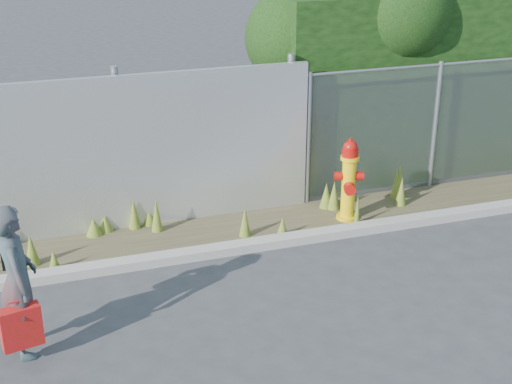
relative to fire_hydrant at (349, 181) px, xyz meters
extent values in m
plane|color=#353538|center=(-1.38, -2.25, -0.60)|extent=(80.00, 80.00, 0.00)
cube|color=gray|center=(-1.38, -0.45, -0.54)|extent=(16.00, 0.22, 0.12)
cube|color=#463D28|center=(-1.38, 0.15, -0.60)|extent=(16.00, 1.20, 0.01)
cone|color=#54691F|center=(-3.56, 0.61, -0.47)|extent=(0.23, 0.23, 0.27)
cone|color=#54691F|center=(-1.09, -0.23, -0.46)|extent=(0.17, 0.17, 0.28)
cone|color=#54691F|center=(-4.15, -0.22, -0.46)|extent=(0.16, 0.16, 0.28)
cone|color=#54691F|center=(1.10, 0.48, -0.34)|extent=(0.22, 0.22, 0.53)
cone|color=#54691F|center=(-2.77, 0.73, -0.48)|extent=(0.22, 0.22, 0.24)
cone|color=#54691F|center=(-0.04, 0.38, -0.38)|extent=(0.19, 0.19, 0.45)
cone|color=#54691F|center=(-1.58, -0.06, -0.38)|extent=(0.17, 0.17, 0.44)
cone|color=#54691F|center=(-0.13, 0.47, -0.40)|extent=(0.20, 0.20, 0.40)
cone|color=#54691F|center=(1.05, 0.48, -0.36)|extent=(0.16, 0.16, 0.50)
cone|color=#54691F|center=(0.31, 0.60, -0.49)|extent=(0.11, 0.11, 0.22)
cone|color=#54691F|center=(-2.99, 0.67, -0.38)|extent=(0.17, 0.17, 0.45)
cone|color=#54691F|center=(-4.40, 0.01, -0.39)|extent=(0.19, 0.19, 0.43)
cone|color=#54691F|center=(0.99, 0.19, -0.37)|extent=(0.17, 0.17, 0.46)
cone|color=#54691F|center=(-2.70, 0.47, -0.35)|extent=(0.16, 0.16, 0.50)
cone|color=#54691F|center=(0.06, -0.20, -0.37)|extent=(0.09, 0.09, 0.47)
cone|color=#54691F|center=(-3.39, 0.69, -0.48)|extent=(0.22, 0.22, 0.24)
cube|color=#B5B8BC|center=(-4.63, 0.75, 0.50)|extent=(8.50, 0.08, 2.20)
cylinder|color=gray|center=(-3.08, 0.87, 0.55)|extent=(0.10, 0.10, 2.30)
cylinder|color=gray|center=(-0.58, 0.87, 0.55)|extent=(0.10, 0.10, 2.30)
cube|color=gray|center=(2.87, 0.75, 0.40)|extent=(6.50, 0.03, 2.00)
cylinder|color=gray|center=(2.87, 0.75, 1.40)|extent=(6.50, 0.04, 0.04)
cylinder|color=gray|center=(-0.33, 0.75, 0.42)|extent=(0.07, 0.07, 2.05)
cylinder|color=gray|center=(1.82, 0.75, 0.42)|extent=(0.07, 0.07, 2.05)
cube|color=black|center=(3.17, 1.75, 0.90)|extent=(7.30, 1.60, 3.00)
sphere|color=black|center=(-0.10, 1.86, 1.72)|extent=(1.63, 1.63, 1.63)
sphere|color=black|center=(0.68, 1.81, 1.98)|extent=(1.72, 1.72, 1.72)
sphere|color=black|center=(1.43, 1.55, 2.14)|extent=(1.77, 1.77, 1.77)
sphere|color=black|center=(3.18, 1.94, 1.78)|extent=(1.81, 1.81, 1.81)
cylinder|color=yellow|center=(0.00, 0.01, -0.57)|extent=(0.31, 0.31, 0.07)
cylinder|color=yellow|center=(0.00, 0.01, -0.14)|extent=(0.20, 0.20, 0.93)
cylinder|color=yellow|center=(0.00, 0.01, 0.35)|extent=(0.26, 0.26, 0.05)
cylinder|color=#B20F0A|center=(0.00, 0.01, 0.43)|extent=(0.23, 0.23, 0.11)
sphere|color=#B20F0A|center=(0.00, 0.01, 0.51)|extent=(0.21, 0.21, 0.21)
cylinder|color=#B20F0A|center=(0.00, 0.01, 0.62)|extent=(0.05, 0.05, 0.05)
cylinder|color=#B20F0A|center=(-0.15, 0.01, 0.08)|extent=(0.11, 0.12, 0.12)
cylinder|color=#B20F0A|center=(0.15, 0.01, 0.08)|extent=(0.11, 0.12, 0.12)
cylinder|color=#B20F0A|center=(0.00, -0.15, -0.06)|extent=(0.16, 0.13, 0.16)
imported|color=#106569|center=(-4.54, -1.88, 0.22)|extent=(0.44, 0.63, 1.65)
cube|color=#A01F09|center=(-4.56, -2.09, -0.18)|extent=(0.40, 0.15, 0.44)
cylinder|color=#A01F09|center=(-4.56, -2.09, 0.11)|extent=(0.19, 0.02, 0.02)
cube|color=black|center=(-4.56, -1.70, 0.37)|extent=(0.22, 0.09, 0.17)
camera|label=1|loc=(-4.24, -8.52, 3.79)|focal=50.00mm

